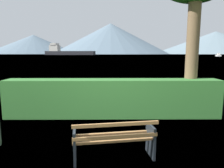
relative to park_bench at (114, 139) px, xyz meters
name	(u,v)px	position (x,y,z in m)	size (l,w,h in m)	color
ground_plane	(114,157)	(-0.01, 0.06, -0.42)	(1400.00, 1400.00, 0.00)	#567A38
water_surface	(111,55)	(-0.01, 306.91, -0.42)	(620.00, 620.00, 0.00)	slate
park_bench	(114,139)	(0.00, 0.00, 0.00)	(1.73, 0.81, 0.87)	#A0703F
hedge_row	(112,98)	(-0.01, 2.91, 0.22)	(7.26, 0.75, 1.29)	#387A33
cargo_ship_large	(66,52)	(-61.20, 279.42, 4.03)	(70.68, 25.71, 15.94)	#232328
fishing_boat_near	(218,55)	(74.73, 137.77, 0.39)	(3.17, 6.31, 2.29)	silver
distant_hills	(139,42)	(80.09, 573.34, 33.90)	(825.78, 366.57, 80.05)	slate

